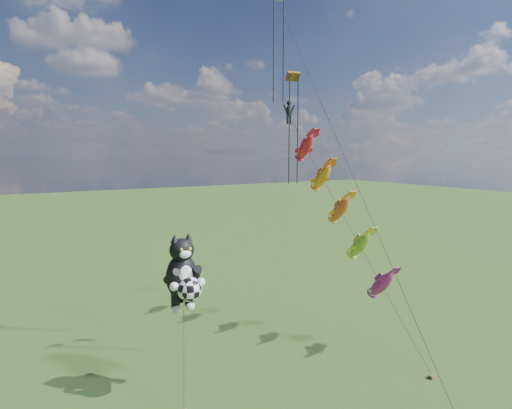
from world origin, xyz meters
TOP-DOWN VIEW (x-y plane):
  - cat_kite_rig at (2.55, 6.91)m, footprint 2.49×4.03m
  - fish_windsock_rig at (16.28, 8.64)m, footprint 1.13×15.97m
  - parafoil_rig at (11.16, 8.13)m, footprint 1.84×17.57m

SIDE VIEW (x-z plane):
  - cat_kite_rig at x=2.55m, z-range 2.35..11.94m
  - fish_windsock_rig at x=16.28m, z-range 1.09..18.62m
  - parafoil_rig at x=11.16m, z-range 5.21..31.08m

